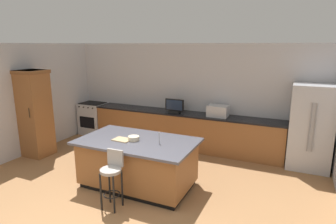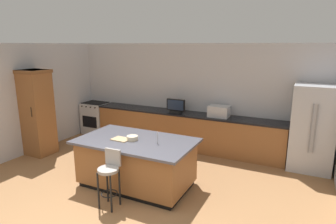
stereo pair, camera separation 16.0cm
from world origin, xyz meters
TOP-DOWN VIEW (x-y plane):
  - wall_back at (0.00, 4.39)m, footprint 7.22×0.12m
  - wall_left at (-3.41, 2.19)m, footprint 0.12×4.79m
  - counter_back at (-0.06, 4.01)m, footprint 4.99×0.62m
  - kitchen_island at (-0.06, 1.72)m, footprint 2.17×1.28m
  - refrigerator at (2.87, 3.95)m, footprint 0.85×0.74m
  - range_oven at (-2.93, 4.00)m, footprint 0.74×0.63m
  - cabinet_tower at (-3.06, 2.07)m, footprint 0.62×0.61m
  - microwave at (0.84, 4.01)m, footprint 0.48×0.36m
  - tv_monitor at (-0.28, 3.95)m, footprint 0.50×0.16m
  - sink_faucet_back at (-0.24, 4.11)m, footprint 0.02×0.02m
  - sink_faucet_island at (0.39, 1.72)m, footprint 0.02×0.02m
  - bar_stool_center at (-0.07, 0.91)m, footprint 0.34×0.34m
  - fruit_bowl at (-0.12, 1.68)m, footprint 0.21×0.21m
  - cutting_board at (-0.32, 1.61)m, footprint 0.34×0.26m

SIDE VIEW (x-z plane):
  - kitchen_island at x=-0.06m, z-range 0.01..0.91m
  - counter_back at x=-0.06m, z-range 0.00..0.93m
  - range_oven at x=-2.93m, z-range 0.00..0.94m
  - bar_stool_center at x=-0.07m, z-range 0.09..1.06m
  - refrigerator at x=2.87m, z-range 0.00..1.83m
  - cutting_board at x=-0.32m, z-range 0.90..0.92m
  - fruit_bowl at x=-0.12m, z-range 0.90..0.98m
  - sink_faucet_island at x=0.39m, z-range 0.90..1.12m
  - sink_faucet_back at x=-0.24m, z-range 0.92..1.16m
  - microwave at x=0.84m, z-range 0.92..1.19m
  - cabinet_tower at x=-3.06m, z-range 0.04..2.10m
  - tv_monitor at x=-0.28m, z-range 0.91..1.26m
  - wall_back at x=0.00m, z-range 0.00..2.65m
  - wall_left at x=-3.41m, z-range 0.00..2.65m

